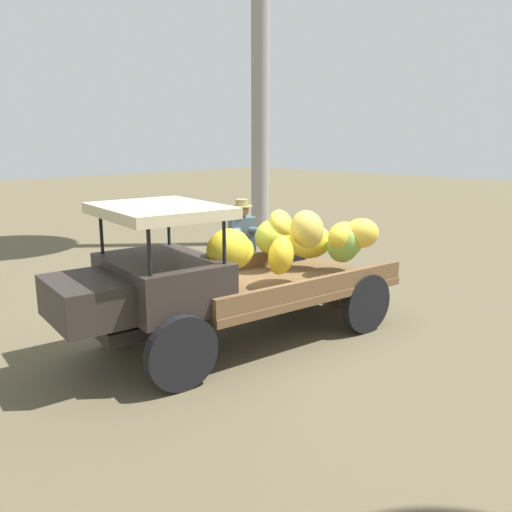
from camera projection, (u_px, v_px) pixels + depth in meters
name	position (u px, v px, depth m)	size (l,w,h in m)	color
ground_plane	(256.00, 327.00, 7.26)	(60.00, 60.00, 0.00)	brown
truck	(234.00, 271.00, 6.57)	(4.61, 2.27, 1.84)	#2E2622
farmer	(242.00, 243.00, 8.39)	(0.56, 0.53, 1.63)	#364C46
wooden_crate	(349.00, 290.00, 8.36)	(0.53, 0.48, 0.38)	#876044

